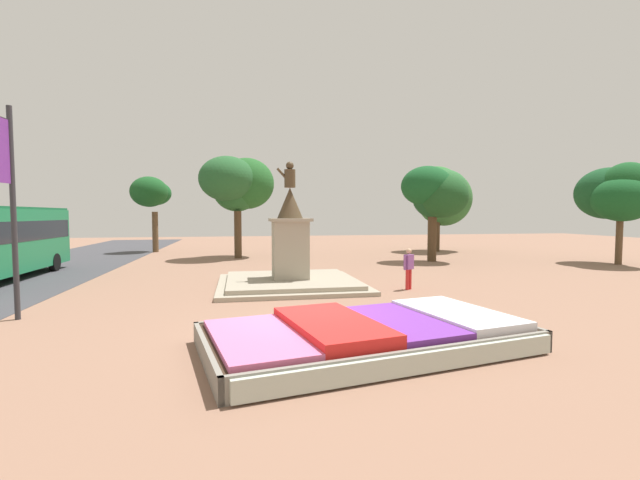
{
  "coord_description": "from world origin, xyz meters",
  "views": [
    {
      "loc": [
        -1.63,
        -10.02,
        2.86
      ],
      "look_at": [
        0.88,
        3.07,
        2.07
      ],
      "focal_mm": 24.0,
      "sensor_mm": 36.0,
      "label": 1
    }
  ],
  "objects": [
    {
      "name": "park_tree_far_left",
      "position": [
        13.88,
        20.88,
        4.55
      ],
      "size": [
        4.84,
        4.68,
        6.57
      ],
      "color": "#4C3823",
      "rests_on": "ground_plane"
    },
    {
      "name": "statue_monument",
      "position": [
        0.39,
        6.9,
        0.89
      ],
      "size": [
        5.68,
        5.68,
        4.95
      ],
      "color": "#9E9480",
      "rests_on": "ground_plane"
    },
    {
      "name": "park_tree_mid_canopy",
      "position": [
        19.59,
        10.8,
        4.06
      ],
      "size": [
        3.72,
        4.65,
        5.78
      ],
      "color": "brown",
      "rests_on": "ground_plane"
    },
    {
      "name": "park_tree_street_side",
      "position": [
        -1.64,
        18.88,
        4.91
      ],
      "size": [
        4.9,
        4.94,
        6.65
      ],
      "color": "#4C3823",
      "rests_on": "ground_plane"
    },
    {
      "name": "ground_plane",
      "position": [
        0.0,
        0.0,
        0.0
      ],
      "size": [
        94.3,
        94.3,
        0.0
      ],
      "primitive_type": "plane",
      "color": "#8C6651"
    },
    {
      "name": "park_tree_behind_statue",
      "position": [
        10.1,
        14.2,
        4.14
      ],
      "size": [
        3.92,
        3.39,
        5.79
      ],
      "color": "#4C3823",
      "rests_on": "ground_plane"
    },
    {
      "name": "pedestrian_near_planter",
      "position": [
        4.73,
        5.24,
        0.9
      ],
      "size": [
        0.49,
        0.39,
        1.58
      ],
      "color": "red",
      "rests_on": "ground_plane"
    },
    {
      "name": "banner_pole",
      "position": [
        -7.58,
        2.8,
        3.08
      ],
      "size": [
        0.15,
        0.65,
        5.75
      ],
      "color": "#2D2D33",
      "rests_on": "ground_plane"
    },
    {
      "name": "flower_planter",
      "position": [
        1.09,
        -1.33,
        0.28
      ],
      "size": [
        7.39,
        4.87,
        0.67
      ],
      "color": "#38281C",
      "rests_on": "ground_plane"
    },
    {
      "name": "park_tree_far_right",
      "position": [
        -8.08,
        24.42,
        4.48
      ],
      "size": [
        2.87,
        3.17,
        5.72
      ],
      "color": "brown",
      "rests_on": "ground_plane"
    }
  ]
}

